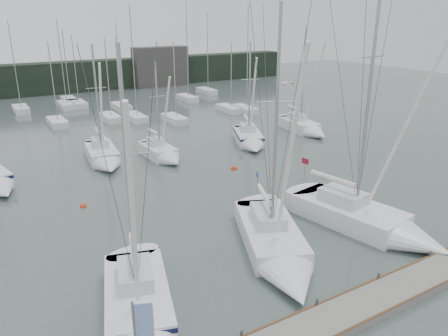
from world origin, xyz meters
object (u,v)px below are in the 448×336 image
object	(u,v)px
sailboat_mid_e	(306,128)
buoy_b	(234,169)
sailboat_near_center	(279,253)
sailboat_mid_c	(164,155)
sailboat_mid_d	(250,140)
buoy_c	(84,207)
sailboat_near_left	(140,321)
sailboat_mid_b	(104,158)
sailboat_near_right	(379,225)

from	to	relation	value
sailboat_mid_e	buoy_b	xyz separation A→B (m)	(-13.21, -5.99, -0.56)
sailboat_near_center	sailboat_mid_c	size ratio (longest dim) A/B	1.51
sailboat_mid_d	buoy_b	size ratio (longest dim) A/B	19.09
sailboat_mid_c	buoy_c	distance (m)	11.07
sailboat_near_left	sailboat_mid_b	size ratio (longest dim) A/B	1.15
sailboat_mid_c	buoy_c	bearing A→B (deg)	-145.82
sailboat_mid_b	buoy_b	bearing A→B (deg)	-30.13
sailboat_near_center	sailboat_mid_b	xyz separation A→B (m)	(-3.30, 20.86, 0.03)
sailboat_mid_b	sailboat_near_right	bearing A→B (deg)	-57.00
sailboat_near_center	sailboat_mid_e	size ratio (longest dim) A/B	1.17
buoy_b	sailboat_near_center	bearing A→B (deg)	-113.03
sailboat_near_center	sailboat_near_right	bearing A→B (deg)	18.40
sailboat_near_center	buoy_c	world-z (taller)	sailboat_near_center
sailboat_near_center	buoy_c	distance (m)	14.59
sailboat_near_right	sailboat_mid_c	size ratio (longest dim) A/B	1.86
sailboat_near_right	sailboat_mid_b	xyz separation A→B (m)	(-10.39, 21.46, -0.07)
sailboat_near_left	sailboat_near_center	xyz separation A→B (m)	(8.36, 1.40, -0.04)
sailboat_near_center	buoy_b	world-z (taller)	sailboat_near_center
sailboat_near_center	sailboat_mid_b	size ratio (longest dim) A/B	1.30
sailboat_mid_c	sailboat_mid_e	xyz separation A→B (m)	(17.45, 0.61, 0.04)
sailboat_mid_c	sailboat_mid_d	size ratio (longest dim) A/B	0.87
sailboat_mid_c	sailboat_near_left	bearing A→B (deg)	-118.21
sailboat_near_right	buoy_c	size ratio (longest dim) A/B	37.32
sailboat_near_left	sailboat_mid_c	distance (m)	22.94
buoy_b	sailboat_near_right	bearing A→B (deg)	-85.24
sailboat_mid_b	buoy_b	xyz separation A→B (m)	(9.19, -7.00, -0.55)
buoy_b	buoy_c	world-z (taller)	buoy_b
sailboat_near_left	sailboat_mid_d	bearing A→B (deg)	62.95
sailboat_near_left	sailboat_mid_d	xyz separation A→B (m)	(19.40, 20.41, -0.00)
sailboat_mid_d	sailboat_mid_e	bearing A→B (deg)	30.21
sailboat_near_left	sailboat_mid_b	xyz separation A→B (m)	(5.06, 22.26, -0.02)
sailboat_near_center	sailboat_mid_e	world-z (taller)	sailboat_near_center
sailboat_near_left	sailboat_mid_e	bearing A→B (deg)	54.23
buoy_c	sailboat_mid_d	bearing A→B (deg)	19.15
sailboat_near_right	sailboat_mid_b	bearing A→B (deg)	105.49
sailboat_mid_b	buoy_c	distance (m)	9.11
sailboat_mid_d	sailboat_mid_b	bearing A→B (deg)	-163.10
sailboat_mid_c	sailboat_near_right	bearing A→B (deg)	-76.99
sailboat_near_right	sailboat_near_left	bearing A→B (deg)	172.61
sailboat_near_right	sailboat_mid_e	distance (m)	23.72
sailboat_near_left	sailboat_mid_d	world-z (taller)	sailboat_near_left
sailboat_near_right	sailboat_near_center	bearing A→B (deg)	164.80
sailboat_mid_b	sailboat_mid_d	size ratio (longest dim) A/B	1.01
sailboat_near_right	sailboat_mid_d	distance (m)	20.00
sailboat_near_left	sailboat_mid_e	world-z (taller)	sailboat_near_left
sailboat_near_right	sailboat_mid_c	distance (m)	20.57
sailboat_mid_c	sailboat_near_center	bearing A→B (deg)	-97.25
sailboat_near_center	sailboat_mid_d	size ratio (longest dim) A/B	1.31
buoy_c	sailboat_mid_b	bearing A→B (deg)	64.37
sailboat_mid_b	sailboat_mid_e	world-z (taller)	sailboat_mid_e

